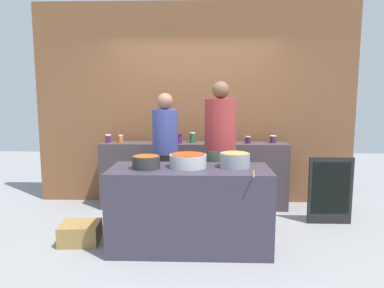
{
  "coord_description": "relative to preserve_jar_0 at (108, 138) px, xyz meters",
  "views": [
    {
      "loc": [
        0.15,
        -4.03,
        1.68
      ],
      "look_at": [
        0.0,
        0.35,
        1.05
      ],
      "focal_mm": 33.67,
      "sensor_mm": 36.0,
      "label": 1
    }
  ],
  "objects": [
    {
      "name": "ground",
      "position": [
        1.25,
        -1.11,
        -1.02
      ],
      "size": [
        12.0,
        12.0,
        0.0
      ],
      "primitive_type": "plane",
      "color": "gray"
    },
    {
      "name": "storefront_wall",
      "position": [
        1.25,
        0.34,
        0.48
      ],
      "size": [
        4.8,
        0.12,
        3.0
      ],
      "primitive_type": "cube",
      "color": "brown",
      "rests_on": "ground"
    },
    {
      "name": "display_shelf",
      "position": [
        1.25,
        -0.01,
        -0.54
      ],
      "size": [
        2.7,
        0.36,
        0.96
      ],
      "primitive_type": "cube",
      "color": "#403539",
      "rests_on": "ground"
    },
    {
      "name": "prep_table",
      "position": [
        1.25,
        -1.41,
        -0.57
      ],
      "size": [
        1.7,
        0.7,
        0.89
      ],
      "primitive_type": "cube",
      "color": "#373040",
      "rests_on": "ground"
    },
    {
      "name": "preserve_jar_0",
      "position": [
        0.0,
        0.0,
        0.0
      ],
      "size": [
        0.08,
        0.08,
        0.12
      ],
      "color": "#561E4C",
      "rests_on": "display_shelf"
    },
    {
      "name": "preserve_jar_1",
      "position": [
        0.17,
        0.03,
        -0.01
      ],
      "size": [
        0.07,
        0.07,
        0.1
      ],
      "color": "orange",
      "rests_on": "display_shelf"
    },
    {
      "name": "preserve_jar_2",
      "position": [
        0.71,
        -0.06,
        0.01
      ],
      "size": [
        0.08,
        0.08,
        0.14
      ],
      "color": "#AE2820",
      "rests_on": "display_shelf"
    },
    {
      "name": "preserve_jar_3",
      "position": [
        0.89,
        0.03,
        0.01
      ],
      "size": [
        0.09,
        0.09,
        0.14
      ],
      "color": "#2D512E",
      "rests_on": "display_shelf"
    },
    {
      "name": "preserve_jar_4",
      "position": [
        1.04,
        -0.06,
        0.01
      ],
      "size": [
        0.09,
        0.09,
        0.13
      ],
      "color": "#541F5C",
      "rests_on": "display_shelf"
    },
    {
      "name": "preserve_jar_5",
      "position": [
        1.23,
        0.03,
        0.02
      ],
      "size": [
        0.08,
        0.08,
        0.15
      ],
      "color": "#285F3A",
      "rests_on": "display_shelf"
    },
    {
      "name": "preserve_jar_6",
      "position": [
        1.56,
        0.01,
        0.01
      ],
      "size": [
        0.08,
        0.08,
        0.14
      ],
      "color": "olive",
      "rests_on": "display_shelf"
    },
    {
      "name": "preserve_jar_7",
      "position": [
        2.02,
        -0.04,
        -0.01
      ],
      "size": [
        0.08,
        0.08,
        0.1
      ],
      "color": "#421756",
      "rests_on": "display_shelf"
    },
    {
      "name": "preserve_jar_8",
      "position": [
        2.39,
        0.03,
        -0.0
      ],
      "size": [
        0.09,
        0.09,
        0.11
      ],
      "color": "#412445",
      "rests_on": "display_shelf"
    },
    {
      "name": "cooking_pot_left",
      "position": [
        0.79,
        -1.44,
        -0.07
      ],
      "size": [
        0.29,
        0.29,
        0.13
      ],
      "color": "#2D2D2D",
      "rests_on": "prep_table"
    },
    {
      "name": "cooking_pot_center",
      "position": [
        1.22,
        -1.37,
        -0.06
      ],
      "size": [
        0.4,
        0.4,
        0.14
      ],
      "color": "#B7B7BC",
      "rests_on": "prep_table"
    },
    {
      "name": "cooking_pot_right",
      "position": [
        1.72,
        -1.36,
        -0.05
      ],
      "size": [
        0.32,
        0.32,
        0.16
      ],
      "color": "gray",
      "rests_on": "prep_table"
    },
    {
      "name": "wooden_spoon",
      "position": [
        1.88,
        -1.71,
        -0.12
      ],
      "size": [
        0.05,
        0.27,
        0.02
      ],
      "primitive_type": "cylinder",
      "rotation": [
        1.57,
        0.0,
        6.16
      ],
      "color": "#9E703D",
      "rests_on": "prep_table"
    },
    {
      "name": "cook_with_tongs",
      "position": [
        0.9,
        -0.63,
        -0.25
      ],
      "size": [
        0.34,
        0.34,
        1.67
      ],
      "color": "black",
      "rests_on": "ground"
    },
    {
      "name": "cook_in_cap",
      "position": [
        1.59,
        -0.84,
        -0.2
      ],
      "size": [
        0.39,
        0.39,
        1.81
      ],
      "color": "#495541",
      "rests_on": "ground"
    },
    {
      "name": "bread_crate",
      "position": [
        0.01,
        -1.33,
        -0.9
      ],
      "size": [
        0.46,
        0.4,
        0.23
      ],
      "primitive_type": "cube",
      "rotation": [
        0.0,
        0.0,
        0.09
      ],
      "color": "olive",
      "rests_on": "ground"
    },
    {
      "name": "chalkboard_sign",
      "position": [
        3.01,
        -0.62,
        -0.58
      ],
      "size": [
        0.56,
        0.05,
        0.87
      ],
      "color": "black",
      "rests_on": "ground"
    }
  ]
}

